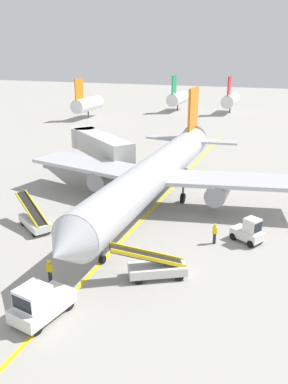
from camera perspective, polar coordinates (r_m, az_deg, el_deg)
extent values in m
plane|color=#9E9B93|center=(29.79, -5.45, -8.87)|extent=(300.00, 300.00, 0.00)
cube|color=yellow|center=(33.77, -1.37, -5.18)|extent=(1.15, 80.00, 0.01)
cylinder|color=#B2B5BA|center=(37.12, 1.67, 2.83)|extent=(3.62, 30.03, 3.30)
cone|color=#B2B5BA|center=(23.46, -11.43, -7.98)|extent=(3.26, 2.43, 3.23)
cone|color=#B2B5BA|center=(52.37, 7.58, 8.09)|extent=(3.16, 2.83, 3.14)
cube|color=#B2B5BA|center=(37.07, 13.45, 1.62)|extent=(13.65, 7.13, 0.36)
cylinder|color=gray|center=(36.66, 10.59, -0.03)|extent=(1.93, 3.22, 1.90)
cube|color=#B2B5BA|center=(41.45, -7.51, 3.89)|extent=(13.61, 6.88, 0.36)
cylinder|color=gray|center=(40.15, -6.04, 1.94)|extent=(1.93, 3.22, 1.90)
cube|color=orange|center=(49.46, 7.11, 11.73)|extent=(0.32, 4.00, 5.20)
cube|color=#B2B5BA|center=(49.09, 10.25, 7.18)|extent=(5.47, 2.95, 0.24)
cube|color=#B2B5BA|center=(50.47, 3.49, 7.79)|extent=(5.44, 2.85, 0.24)
cylinder|color=#4C4C51|center=(27.94, -6.12, -7.32)|extent=(0.20, 0.20, 3.12)
cylinder|color=black|center=(28.54, -6.03, -9.62)|extent=(0.36, 0.56, 0.56)
cylinder|color=#4C4C51|center=(38.93, 5.67, 0.62)|extent=(0.20, 0.20, 3.12)
cylinder|color=black|center=(39.29, 5.62, -0.87)|extent=(0.36, 0.96, 0.96)
cylinder|color=#4C4C51|center=(40.20, -0.39, 1.34)|extent=(0.20, 0.20, 3.12)
cylinder|color=black|center=(40.55, -0.39, -0.11)|extent=(0.36, 0.96, 0.96)
cube|color=black|center=(24.84, -9.08, -5.31)|extent=(2.82, 1.03, 0.60)
cube|color=beige|center=(47.53, -6.11, 6.66)|extent=(10.99, 9.54, 2.50)
cylinder|color=beige|center=(52.67, -8.69, 7.82)|extent=(3.20, 3.20, 2.50)
cylinder|color=#59595B|center=(46.55, -5.09, 3.33)|extent=(0.56, 0.56, 2.35)
cube|color=#333338|center=(46.81, -5.05, 2.25)|extent=(1.80, 1.40, 0.50)
cube|color=silver|center=(23.77, -14.38, -15.60)|extent=(2.51, 3.88, 0.80)
cube|color=silver|center=(22.89, -15.73, -14.36)|extent=(1.78, 1.86, 1.10)
cube|color=black|center=(22.48, -17.20, -15.21)|extent=(1.42, 0.33, 0.77)
cylinder|color=black|center=(22.84, -15.13, -18.57)|extent=(0.32, 0.63, 0.60)
cylinder|color=black|center=(23.85, -17.96, -17.04)|extent=(0.32, 0.63, 0.60)
cylinder|color=black|center=(24.23, -10.72, -15.68)|extent=(0.32, 0.63, 0.60)
cylinder|color=black|center=(25.19, -13.55, -14.41)|extent=(0.32, 0.63, 0.60)
cube|color=silver|center=(32.19, 14.60, -5.89)|extent=(2.73, 2.31, 0.70)
cube|color=silver|center=(31.61, 15.35, -4.66)|extent=(1.45, 1.44, 1.10)
cube|color=black|center=(31.35, 16.11, -4.94)|extent=(0.55, 0.89, 0.77)
cylinder|color=black|center=(32.33, 16.33, -6.63)|extent=(0.63, 0.49, 0.60)
cylinder|color=black|center=(31.50, 15.17, -7.24)|extent=(0.63, 0.49, 0.60)
cylinder|color=black|center=(33.18, 13.96, -5.70)|extent=(0.63, 0.49, 0.60)
cylinder|color=black|center=(32.37, 12.77, -6.27)|extent=(0.63, 0.49, 0.60)
cube|color=silver|center=(26.61, 1.92, -11.05)|extent=(4.04, 3.18, 0.60)
cylinder|color=black|center=(26.05, -0.78, -12.55)|extent=(0.63, 0.49, 0.60)
cylinder|color=black|center=(27.13, -1.15, -11.13)|extent=(0.63, 0.49, 0.60)
cylinder|color=black|center=(26.47, 5.06, -12.05)|extent=(0.63, 0.49, 0.60)
cylinder|color=black|center=(27.54, 4.45, -10.68)|extent=(0.63, 0.49, 0.60)
cube|color=black|center=(26.04, 0.63, -9.35)|extent=(4.79, 3.25, 1.76)
cube|color=yellow|center=(25.60, 0.79, -9.60)|extent=(4.40, 2.55, 1.84)
cube|color=yellow|center=(26.38, 0.47, -8.65)|extent=(4.40, 2.55, 1.84)
cube|color=silver|center=(34.56, -15.43, -4.25)|extent=(4.00, 3.33, 0.60)
cylinder|color=black|center=(35.66, -17.12, -4.19)|extent=(0.62, 0.51, 0.60)
cylinder|color=black|center=(36.03, -15.21, -3.75)|extent=(0.62, 0.51, 0.60)
cylinder|color=black|center=(33.34, -15.58, -5.73)|extent=(0.62, 0.51, 0.60)
cylinder|color=black|center=(33.73, -13.56, -5.24)|extent=(0.62, 0.51, 0.60)
cube|color=black|center=(34.72, -15.93, -2.47)|extent=(4.68, 3.48, 1.76)
cube|color=yellow|center=(34.55, -16.64, -2.45)|extent=(4.25, 2.80, 1.84)
cube|color=yellow|center=(34.82, -15.26, -2.14)|extent=(4.25, 2.80, 1.84)
cylinder|color=#26262D|center=(26.78, -13.38, -11.85)|extent=(0.24, 0.24, 0.85)
cube|color=yellow|center=(26.42, -13.50, -10.55)|extent=(0.36, 0.22, 0.56)
sphere|color=tan|center=(26.23, -13.56, -9.81)|extent=(0.20, 0.20, 0.20)
sphere|color=yellow|center=(26.20, -13.58, -9.69)|extent=(0.24, 0.24, 0.24)
cylinder|color=#26262D|center=(31.45, 10.12, -6.62)|extent=(0.24, 0.24, 0.85)
cube|color=yellow|center=(31.15, 10.20, -5.45)|extent=(0.36, 0.22, 0.56)
sphere|color=tan|center=(30.99, 10.24, -4.80)|extent=(0.20, 0.20, 0.20)
sphere|color=yellow|center=(30.97, 10.25, -4.70)|extent=(0.24, 0.24, 0.24)
cone|color=orange|center=(39.02, -1.55, -1.33)|extent=(0.36, 0.36, 0.44)
cylinder|color=silver|center=(90.69, -8.11, 12.42)|extent=(3.00, 10.00, 3.00)
cylinder|color=#3F3F3F|center=(91.00, -8.04, 10.98)|extent=(0.30, 0.30, 1.60)
cube|color=orange|center=(87.30, -9.36, 14.40)|extent=(0.24, 3.20, 4.40)
cylinder|color=silver|center=(101.70, 4.90, 13.30)|extent=(3.00, 10.00, 3.00)
cylinder|color=#3F3F3F|center=(101.98, 4.86, 12.02)|extent=(0.30, 0.30, 1.60)
cube|color=#198C4C|center=(98.04, 4.36, 15.14)|extent=(0.24, 3.20, 4.40)
cylinder|color=silver|center=(99.98, 12.38, 12.82)|extent=(3.00, 10.00, 3.00)
cylinder|color=#3F3F3F|center=(100.26, 12.29, 11.52)|extent=(0.30, 0.30, 1.60)
cube|color=red|center=(96.21, 12.18, 14.69)|extent=(0.24, 3.20, 4.40)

